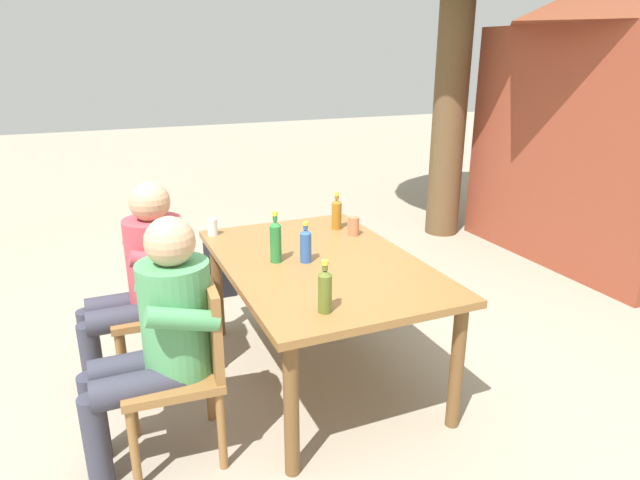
{
  "coord_description": "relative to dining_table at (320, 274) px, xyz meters",
  "views": [
    {
      "loc": [
        2.66,
        -1.13,
        1.84
      ],
      "look_at": [
        0.0,
        0.0,
        0.85
      ],
      "focal_mm": 31.0,
      "sensor_mm": 36.0,
      "label": 1
    }
  ],
  "objects": [
    {
      "name": "ground_plane",
      "position": [
        0.0,
        0.0,
        -0.65
      ],
      "size": [
        24.0,
        24.0,
        0.0
      ],
      "primitive_type": "plane",
      "color": "gray"
    },
    {
      "name": "dining_table",
      "position": [
        0.0,
        0.0,
        0.0
      ],
      "size": [
        1.59,
        1.04,
        0.73
      ],
      "color": "olive",
      "rests_on": "ground_plane"
    },
    {
      "name": "chair_near_right",
      "position": [
        0.36,
        -0.82,
        -0.16
      ],
      "size": [
        0.47,
        0.47,
        0.87
      ],
      "color": "olive",
      "rests_on": "ground_plane"
    },
    {
      "name": "chair_near_left",
      "position": [
        -0.35,
        -0.82,
        -0.16
      ],
      "size": [
        0.47,
        0.47,
        0.87
      ],
      "color": "olive",
      "rests_on": "ground_plane"
    },
    {
      "name": "person_in_white_shirt",
      "position": [
        0.36,
        -0.93,
        0.01
      ],
      "size": [
        0.47,
        0.61,
        1.18
      ],
      "color": "#4C935B",
      "rests_on": "ground_plane"
    },
    {
      "name": "person_in_plaid_shirt",
      "position": [
        -0.36,
        -0.93,
        0.01
      ],
      "size": [
        0.47,
        0.61,
        1.18
      ],
      "color": "#B7424C",
      "rests_on": "ground_plane"
    },
    {
      "name": "bottle_olive",
      "position": [
        0.6,
        -0.23,
        0.19
      ],
      "size": [
        0.06,
        0.06,
        0.25
      ],
      "color": "#566623",
      "rests_on": "dining_table"
    },
    {
      "name": "bottle_blue",
      "position": [
        -0.01,
        -0.08,
        0.18
      ],
      "size": [
        0.06,
        0.06,
        0.23
      ],
      "color": "#2D56A3",
      "rests_on": "dining_table"
    },
    {
      "name": "bottle_green",
      "position": [
        -0.08,
        -0.23,
        0.21
      ],
      "size": [
        0.06,
        0.06,
        0.29
      ],
      "color": "#287A38",
      "rests_on": "dining_table"
    },
    {
      "name": "bottle_amber",
      "position": [
        -0.49,
        0.33,
        0.19
      ],
      "size": [
        0.06,
        0.06,
        0.24
      ],
      "color": "#996019",
      "rests_on": "dining_table"
    },
    {
      "name": "cup_terracotta",
      "position": [
        -0.33,
        0.37,
        0.14
      ],
      "size": [
        0.07,
        0.07,
        0.12
      ],
      "primitive_type": "cylinder",
      "color": "#BC6B47",
      "rests_on": "dining_table"
    },
    {
      "name": "cup_glass",
      "position": [
        -0.68,
        -0.46,
        0.13
      ],
      "size": [
        0.06,
        0.06,
        0.11
      ],
      "primitive_type": "cylinder",
      "color": "silver",
      "rests_on": "dining_table"
    },
    {
      "name": "table_knife",
      "position": [
        -0.17,
        -0.19,
        0.09
      ],
      "size": [
        0.24,
        0.07,
        0.01
      ],
      "color": "silver",
      "rests_on": "dining_table"
    },
    {
      "name": "backpack_by_near_side",
      "position": [
        -1.43,
        -0.28,
        -0.46
      ],
      "size": [
        0.31,
        0.24,
        0.39
      ],
      "color": "black",
      "rests_on": "ground_plane"
    },
    {
      "name": "brick_kiosk",
      "position": [
        -0.93,
        3.41,
        0.72
      ],
      "size": [
        2.4,
        2.02,
        2.61
      ],
      "color": "brown",
      "rests_on": "ground_plane"
    }
  ]
}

